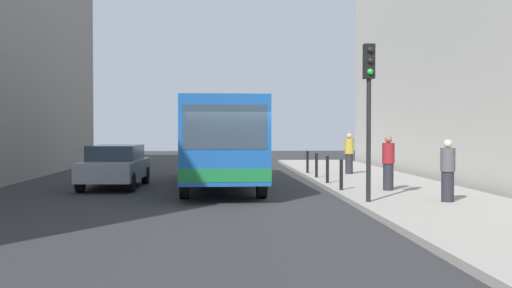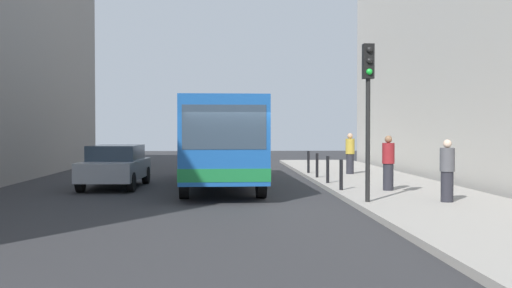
{
  "view_description": "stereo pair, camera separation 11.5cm",
  "coord_description": "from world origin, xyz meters",
  "px_view_note": "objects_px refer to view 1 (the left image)",
  "views": [
    {
      "loc": [
        -0.27,
        -17.09,
        2.04
      ],
      "look_at": [
        0.85,
        2.62,
        1.56
      ],
      "focal_mm": 42.52,
      "sensor_mm": 36.0,
      "label": 1
    },
    {
      "loc": [
        -0.16,
        -17.09,
        2.04
      ],
      "look_at": [
        0.85,
        2.62,
        1.56
      ],
      "focal_mm": 42.52,
      "sensor_mm": 36.0,
      "label": 2
    }
  ],
  "objects_px": {
    "bus": "(220,138)",
    "traffic_light": "(369,92)",
    "pedestrian_near_signal": "(448,171)",
    "pedestrian_mid_sidewalk": "(388,163)",
    "bollard_mid": "(327,169)",
    "bollard_far": "(316,165)",
    "bollard_near": "(341,175)",
    "car_beside_bus": "(115,165)",
    "pedestrian_far_sidewalk": "(349,153)",
    "bollard_farthest": "(308,162)"
  },
  "relations": [
    {
      "from": "bus",
      "to": "traffic_light",
      "type": "xyz_separation_m",
      "value": [
        3.89,
        -6.28,
        1.28
      ]
    },
    {
      "from": "pedestrian_near_signal",
      "to": "pedestrian_mid_sidewalk",
      "type": "height_order",
      "value": "pedestrian_mid_sidewalk"
    },
    {
      "from": "bollard_mid",
      "to": "bollard_far",
      "type": "height_order",
      "value": "same"
    },
    {
      "from": "bus",
      "to": "bollard_near",
      "type": "height_order",
      "value": "bus"
    },
    {
      "from": "car_beside_bus",
      "to": "pedestrian_far_sidewalk",
      "type": "bearing_deg",
      "value": -154.57
    },
    {
      "from": "traffic_light",
      "to": "pedestrian_near_signal",
      "type": "xyz_separation_m",
      "value": [
        2.06,
        -0.11,
        -2.05
      ]
    },
    {
      "from": "bus",
      "to": "bollard_far",
      "type": "height_order",
      "value": "bus"
    },
    {
      "from": "traffic_light",
      "to": "bollard_mid",
      "type": "distance_m",
      "value": 6.04
    },
    {
      "from": "bollard_near",
      "to": "bollard_mid",
      "type": "height_order",
      "value": "same"
    },
    {
      "from": "traffic_light",
      "to": "bollard_near",
      "type": "xyz_separation_m",
      "value": [
        -0.1,
        3.09,
        -2.38
      ]
    },
    {
      "from": "bus",
      "to": "traffic_light",
      "type": "bearing_deg",
      "value": 120.11
    },
    {
      "from": "bollard_near",
      "to": "pedestrian_near_signal",
      "type": "bearing_deg",
      "value": -55.91
    },
    {
      "from": "bollard_mid",
      "to": "bollard_far",
      "type": "distance_m",
      "value": 2.47
    },
    {
      "from": "car_beside_bus",
      "to": "pedestrian_far_sidewalk",
      "type": "xyz_separation_m",
      "value": [
        9.11,
        4.0,
        0.23
      ]
    },
    {
      "from": "pedestrian_mid_sidewalk",
      "to": "pedestrian_far_sidewalk",
      "type": "height_order",
      "value": "pedestrian_far_sidewalk"
    },
    {
      "from": "bollard_mid",
      "to": "bollard_far",
      "type": "bearing_deg",
      "value": 90.0
    },
    {
      "from": "bollard_far",
      "to": "pedestrian_mid_sidewalk",
      "type": "relative_size",
      "value": 0.56
    },
    {
      "from": "car_beside_bus",
      "to": "bollard_farthest",
      "type": "bearing_deg",
      "value": -146.22
    },
    {
      "from": "car_beside_bus",
      "to": "traffic_light",
      "type": "bearing_deg",
      "value": 143.96
    },
    {
      "from": "bollard_mid",
      "to": "traffic_light",
      "type": "bearing_deg",
      "value": -88.97
    },
    {
      "from": "bollard_farthest",
      "to": "pedestrian_near_signal",
      "type": "xyz_separation_m",
      "value": [
        2.16,
        -10.59,
        0.33
      ]
    },
    {
      "from": "bollard_mid",
      "to": "bollard_farthest",
      "type": "xyz_separation_m",
      "value": [
        0.0,
        4.93,
        0.0
      ]
    },
    {
      "from": "bus",
      "to": "bollard_far",
      "type": "xyz_separation_m",
      "value": [
        3.79,
        1.74,
        -1.1
      ]
    },
    {
      "from": "traffic_light",
      "to": "bollard_far",
      "type": "height_order",
      "value": "traffic_light"
    },
    {
      "from": "traffic_light",
      "to": "car_beside_bus",
      "type": "bearing_deg",
      "value": 142.25
    },
    {
      "from": "traffic_light",
      "to": "pedestrian_mid_sidewalk",
      "type": "height_order",
      "value": "traffic_light"
    },
    {
      "from": "bus",
      "to": "bollard_farthest",
      "type": "height_order",
      "value": "bus"
    },
    {
      "from": "traffic_light",
      "to": "pedestrian_mid_sidewalk",
      "type": "xyz_separation_m",
      "value": [
        1.33,
        2.91,
        -2.01
      ]
    },
    {
      "from": "car_beside_bus",
      "to": "bollard_mid",
      "type": "height_order",
      "value": "car_beside_bus"
    },
    {
      "from": "car_beside_bus",
      "to": "bollard_farthest",
      "type": "distance_m",
      "value": 8.77
    },
    {
      "from": "bus",
      "to": "bollard_mid",
      "type": "height_order",
      "value": "bus"
    },
    {
      "from": "bus",
      "to": "traffic_light",
      "type": "height_order",
      "value": "traffic_light"
    },
    {
      "from": "pedestrian_far_sidewalk",
      "to": "bus",
      "type": "bearing_deg",
      "value": 6.92
    },
    {
      "from": "traffic_light",
      "to": "bollard_far",
      "type": "relative_size",
      "value": 4.32
    },
    {
      "from": "pedestrian_far_sidewalk",
      "to": "bollard_mid",
      "type": "bearing_deg",
      "value": 42.46
    },
    {
      "from": "bus",
      "to": "pedestrian_far_sidewalk",
      "type": "height_order",
      "value": "bus"
    },
    {
      "from": "bollard_farthest",
      "to": "pedestrian_far_sidewalk",
      "type": "bearing_deg",
      "value": -21.17
    },
    {
      "from": "bollard_near",
      "to": "pedestrian_near_signal",
      "type": "xyz_separation_m",
      "value": [
        2.16,
        -3.19,
        0.33
      ]
    },
    {
      "from": "bollard_farthest",
      "to": "car_beside_bus",
      "type": "bearing_deg",
      "value": -147.93
    },
    {
      "from": "pedestrian_near_signal",
      "to": "bollard_far",
      "type": "bearing_deg",
      "value": -35.9
    },
    {
      "from": "bus",
      "to": "bollard_farthest",
      "type": "bearing_deg",
      "value": -133.7
    },
    {
      "from": "bus",
      "to": "pedestrian_near_signal",
      "type": "height_order",
      "value": "bus"
    },
    {
      "from": "bus",
      "to": "bollard_near",
      "type": "bearing_deg",
      "value": 138.23
    },
    {
      "from": "bollard_near",
      "to": "bus",
      "type": "bearing_deg",
      "value": 139.89
    },
    {
      "from": "car_beside_bus",
      "to": "bollard_far",
      "type": "xyz_separation_m",
      "value": [
        7.43,
        2.19,
        -0.16
      ]
    },
    {
      "from": "car_beside_bus",
      "to": "pedestrian_near_signal",
      "type": "xyz_separation_m",
      "value": [
        9.59,
        -5.94,
        0.17
      ]
    },
    {
      "from": "car_beside_bus",
      "to": "pedestrian_near_signal",
      "type": "relative_size",
      "value": 2.74
    },
    {
      "from": "pedestrian_near_signal",
      "to": "pedestrian_mid_sidewalk",
      "type": "xyz_separation_m",
      "value": [
        -0.73,
        3.02,
        0.04
      ]
    },
    {
      "from": "car_beside_bus",
      "to": "pedestrian_near_signal",
      "type": "bearing_deg",
      "value": 149.96
    },
    {
      "from": "bollard_far",
      "to": "pedestrian_mid_sidewalk",
      "type": "distance_m",
      "value": 5.32
    }
  ]
}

